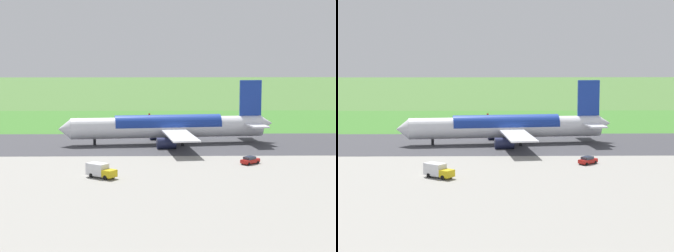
% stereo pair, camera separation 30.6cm
% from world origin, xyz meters
% --- Properties ---
extents(ground_plane, '(800.00, 800.00, 0.00)m').
position_xyz_m(ground_plane, '(0.00, 0.00, 0.00)').
color(ground_plane, '#477233').
extents(runway_asphalt, '(600.00, 35.52, 0.06)m').
position_xyz_m(runway_asphalt, '(0.00, 0.00, 0.03)').
color(runway_asphalt, '#38383D').
rests_on(runway_asphalt, ground).
extents(apron_concrete, '(440.00, 110.00, 0.05)m').
position_xyz_m(apron_concrete, '(0.00, 71.30, 0.03)').
color(apron_concrete, gray).
rests_on(apron_concrete, ground).
extents(grass_verge_foreground, '(600.00, 80.00, 0.04)m').
position_xyz_m(grass_verge_foreground, '(0.00, -44.16, 0.02)').
color(grass_verge_foreground, '#3C782B').
rests_on(grass_verge_foreground, ground).
extents(airliner_main, '(54.12, 44.40, 15.88)m').
position_xyz_m(airliner_main, '(1.08, -0.05, 4.35)').
color(airliner_main, white).
rests_on(airliner_main, ground).
extents(service_truck_baggage, '(5.99, 5.29, 2.65)m').
position_xyz_m(service_truck_baggage, '(14.59, 39.85, 1.40)').
color(service_truck_baggage, gold).
rests_on(service_truck_baggage, ground).
extents(service_car_followme, '(4.35, 4.12, 1.62)m').
position_xyz_m(service_car_followme, '(-14.79, 27.29, 0.84)').
color(service_car_followme, '#B21914').
rests_on(service_car_followme, ground).
extents(no_stopping_sign, '(0.60, 0.10, 2.66)m').
position_xyz_m(no_stopping_sign, '(6.69, -48.06, 1.58)').
color(no_stopping_sign, slate).
rests_on(no_stopping_sign, ground).
extents(traffic_cone_orange, '(0.40, 0.40, 0.55)m').
position_xyz_m(traffic_cone_orange, '(12.43, -45.31, 0.28)').
color(traffic_cone_orange, orange).
rests_on(traffic_cone_orange, ground).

